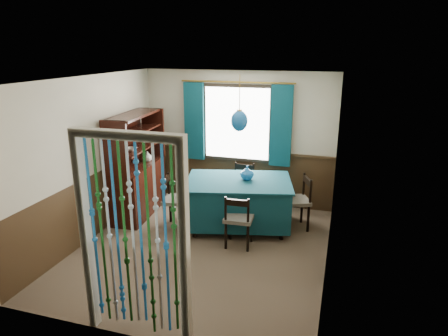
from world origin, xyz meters
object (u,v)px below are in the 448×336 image
(chair_far, at_px, (242,186))
(bowl_shelf, at_px, (131,149))
(vase_table, at_px, (247,173))
(chair_left, at_px, (175,200))
(dining_table, at_px, (238,201))
(vase_sideboard, at_px, (147,156))
(chair_near, at_px, (239,219))
(sideboard, at_px, (138,180))
(chair_right, at_px, (297,201))
(pendant_lamp, at_px, (239,121))

(chair_far, xyz_separation_m, bowl_shelf, (-1.67, -1.00, 0.81))
(vase_table, bearing_deg, chair_left, -160.30)
(dining_table, relative_size, vase_sideboard, 9.56)
(chair_near, height_order, sideboard, sideboard)
(chair_right, height_order, vase_sideboard, vase_sideboard)
(chair_far, relative_size, sideboard, 0.47)
(chair_far, relative_size, pendant_lamp, 0.98)
(pendant_lamp, xyz_separation_m, bowl_shelf, (-1.80, -0.22, -0.53))
(chair_far, distance_m, vase_sideboard, 1.82)
(sideboard, distance_m, vase_table, 2.00)
(sideboard, relative_size, vase_table, 8.53)
(chair_near, distance_m, chair_far, 1.47)
(vase_table, relative_size, vase_sideboard, 1.06)
(dining_table, xyz_separation_m, pendant_lamp, (0.00, -0.00, 1.33))
(chair_near, xyz_separation_m, sideboard, (-2.04, 0.69, 0.18))
(pendant_lamp, height_order, vase_table, pendant_lamp)
(chair_near, distance_m, sideboard, 2.16)
(chair_far, distance_m, pendant_lamp, 1.56)
(pendant_lamp, bearing_deg, vase_sideboard, 169.65)
(chair_right, relative_size, vase_table, 4.19)
(bowl_shelf, bearing_deg, vase_sideboard, 90.00)
(chair_near, xyz_separation_m, chair_far, (-0.31, 1.44, 0.01))
(dining_table, bearing_deg, sideboard, 165.34)
(pendant_lamp, bearing_deg, dining_table, 90.00)
(chair_left, distance_m, bowl_shelf, 1.13)
(chair_far, bearing_deg, vase_sideboard, 14.92)
(vase_table, height_order, bowl_shelf, bowl_shelf)
(bowl_shelf, relative_size, vase_sideboard, 1.04)
(sideboard, bearing_deg, chair_near, -23.27)
(chair_near, height_order, pendant_lamp, pendant_lamp)
(chair_left, xyz_separation_m, pendant_lamp, (1.00, 0.30, 1.32))
(chair_right, distance_m, pendant_lamp, 1.64)
(pendant_lamp, bearing_deg, chair_right, 15.42)
(sideboard, bearing_deg, chair_left, -25.86)
(chair_left, relative_size, vase_sideboard, 4.45)
(vase_sideboard, bearing_deg, bowl_shelf, -90.00)
(dining_table, bearing_deg, pendant_lamp, -103.60)
(chair_right, xyz_separation_m, vase_table, (-0.82, -0.16, 0.45))
(dining_table, bearing_deg, bowl_shelf, 173.50)
(bowl_shelf, bearing_deg, sideboard, 103.09)
(sideboard, relative_size, vase_sideboard, 9.04)
(dining_table, relative_size, bowl_shelf, 9.17)
(chair_right, distance_m, vase_table, 0.95)
(chair_far, distance_m, chair_right, 1.19)
(pendant_lamp, height_order, vase_sideboard, pendant_lamp)
(chair_left, bearing_deg, bowl_shelf, -104.78)
(vase_sideboard, bearing_deg, vase_table, -6.87)
(chair_right, distance_m, bowl_shelf, 2.89)
(dining_table, distance_m, bowl_shelf, 1.98)
(dining_table, relative_size, chair_left, 2.15)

